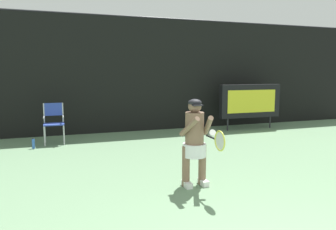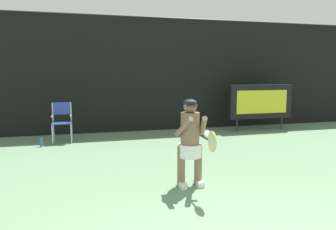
{
  "view_description": "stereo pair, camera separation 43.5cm",
  "coord_description": "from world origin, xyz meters",
  "px_view_note": "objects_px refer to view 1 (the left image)",
  "views": [
    {
      "loc": [
        -1.99,
        -1.66,
        1.89
      ],
      "look_at": [
        0.08,
        4.37,
        1.05
      ],
      "focal_mm": 34.36,
      "sensor_mm": 36.0,
      "label": 1
    },
    {
      "loc": [
        -1.58,
        -1.78,
        1.89
      ],
      "look_at": [
        0.08,
        4.37,
        1.05
      ],
      "focal_mm": 34.36,
      "sensor_mm": 36.0,
      "label": 2
    }
  ],
  "objects_px": {
    "scoreboard": "(250,101)",
    "tennis_player": "(195,139)",
    "water_bottle": "(33,144)",
    "tennis_racket": "(219,141)",
    "umpire_chair": "(54,121)"
  },
  "relations": [
    {
      "from": "scoreboard",
      "to": "tennis_player",
      "type": "relative_size",
      "value": 1.5
    },
    {
      "from": "water_bottle",
      "to": "tennis_racket",
      "type": "height_order",
      "value": "tennis_racket"
    },
    {
      "from": "umpire_chair",
      "to": "tennis_racket",
      "type": "height_order",
      "value": "umpire_chair"
    },
    {
      "from": "water_bottle",
      "to": "umpire_chair",
      "type": "bearing_deg",
      "value": 42.01
    },
    {
      "from": "water_bottle",
      "to": "tennis_player",
      "type": "relative_size",
      "value": 0.18
    },
    {
      "from": "tennis_player",
      "to": "tennis_racket",
      "type": "height_order",
      "value": "tennis_player"
    },
    {
      "from": "scoreboard",
      "to": "water_bottle",
      "type": "relative_size",
      "value": 8.3
    },
    {
      "from": "tennis_racket",
      "to": "tennis_player",
      "type": "bearing_deg",
      "value": 112.92
    },
    {
      "from": "umpire_chair",
      "to": "water_bottle",
      "type": "distance_m",
      "value": 0.84
    },
    {
      "from": "scoreboard",
      "to": "tennis_racket",
      "type": "distance_m",
      "value": 6.31
    },
    {
      "from": "water_bottle",
      "to": "tennis_racket",
      "type": "bearing_deg",
      "value": -56.71
    },
    {
      "from": "water_bottle",
      "to": "scoreboard",
      "type": "bearing_deg",
      "value": 5.51
    },
    {
      "from": "scoreboard",
      "to": "umpire_chair",
      "type": "xyz_separation_m",
      "value": [
        -6.19,
        -0.2,
        -0.33
      ]
    },
    {
      "from": "tennis_player",
      "to": "water_bottle",
      "type": "bearing_deg",
      "value": 126.35
    },
    {
      "from": "tennis_player",
      "to": "tennis_racket",
      "type": "xyz_separation_m",
      "value": [
        0.12,
        -0.63,
        0.09
      ]
    }
  ]
}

